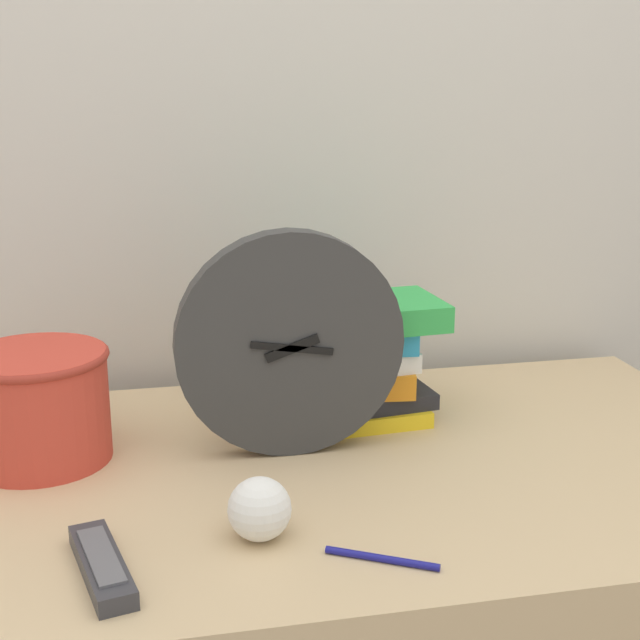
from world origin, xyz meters
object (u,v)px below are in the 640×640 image
at_px(basket, 37,402).
at_px(tv_remote, 102,565).
at_px(crumpled_paper_ball, 259,509).
at_px(desk_clock, 290,344).
at_px(book_stack, 345,360).
at_px(pen, 382,558).

distance_m(basket, tv_remote, 0.32).
distance_m(tv_remote, crumpled_paper_ball, 0.17).
bearing_deg(desk_clock, book_stack, 47.61).
xyz_separation_m(desk_clock, book_stack, (0.10, 0.11, -0.06)).
relative_size(book_stack, basket, 1.41).
bearing_deg(tv_remote, pen, -6.95).
relative_size(tv_remote, crumpled_paper_ball, 2.31).
bearing_deg(desk_clock, tv_remote, -132.48).
bearing_deg(basket, tv_remote, -74.36).
xyz_separation_m(crumpled_paper_ball, pen, (0.12, -0.07, -0.03)).
xyz_separation_m(book_stack, crumpled_paper_ball, (-0.17, -0.33, -0.05)).
bearing_deg(tv_remote, desk_clock, 47.52).
bearing_deg(pen, crumpled_paper_ball, 147.40).
relative_size(crumpled_paper_ball, pen, 0.64).
bearing_deg(tv_remote, book_stack, 47.55).
distance_m(desk_clock, basket, 0.33).
relative_size(desk_clock, tv_remote, 1.85).
distance_m(desk_clock, book_stack, 0.16).
distance_m(book_stack, crumpled_paper_ball, 0.38).
bearing_deg(book_stack, crumpled_paper_ball, -117.61).
relative_size(book_stack, crumpled_paper_ball, 3.84).
bearing_deg(pen, tv_remote, 173.05).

